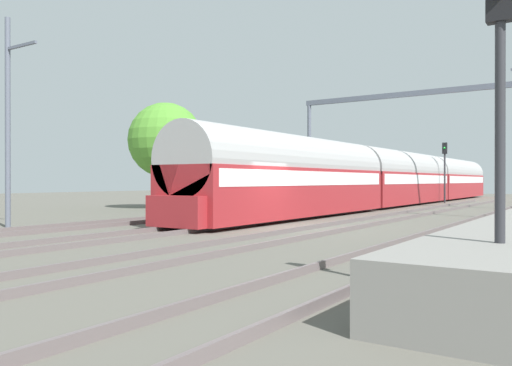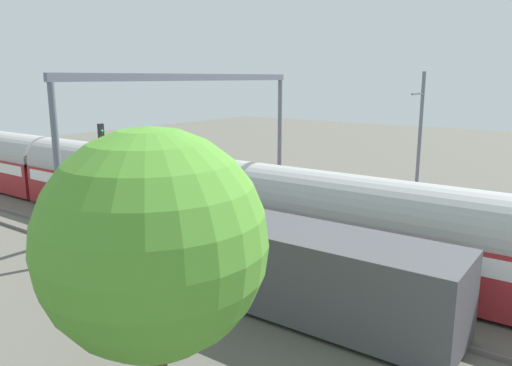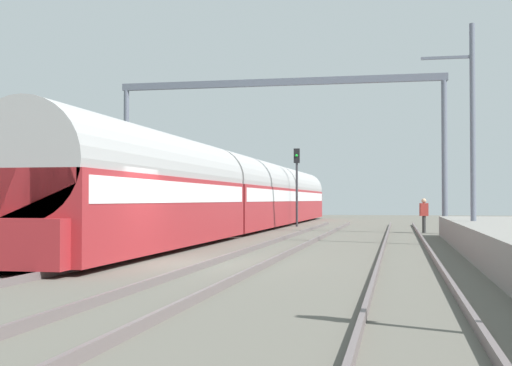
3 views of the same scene
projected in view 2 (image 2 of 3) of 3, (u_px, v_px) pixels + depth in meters
passenger_train at (132, 184)px, 26.93m from camera, size 2.93×49.20×3.82m
freight_car at (268, 262)px, 16.96m from camera, size 2.80×13.00×2.70m
person_crossing at (261, 178)px, 33.38m from camera, size 0.44×0.32×1.73m
railway_signal_far at (102, 151)px, 31.09m from camera, size 0.36×0.30×4.84m
catenary_gantry at (195, 111)px, 26.10m from camera, size 16.86×0.28×7.86m
catenary_pole_east_mid at (419, 141)px, 27.98m from camera, size 1.90×0.20×8.00m
tree_west_background at (153, 243)px, 10.07m from camera, size 4.75×4.75×6.76m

